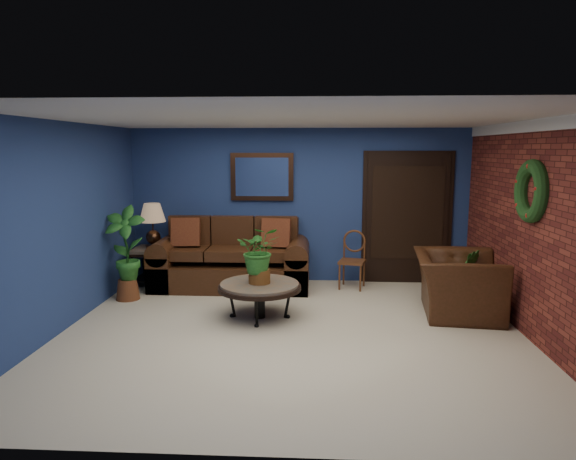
# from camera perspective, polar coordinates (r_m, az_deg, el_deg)

# --- Properties ---
(floor) EXTENTS (5.50, 5.50, 0.00)m
(floor) POSITION_cam_1_polar(r_m,az_deg,el_deg) (6.24, 0.41, -11.36)
(floor) COLOR beige
(floor) RESTS_ON ground
(wall_back) EXTENTS (5.50, 0.04, 2.50)m
(wall_back) POSITION_cam_1_polar(r_m,az_deg,el_deg) (8.39, 1.23, 2.72)
(wall_back) COLOR navy
(wall_back) RESTS_ON ground
(wall_left) EXTENTS (0.04, 5.00, 2.50)m
(wall_left) POSITION_cam_1_polar(r_m,az_deg,el_deg) (6.64, -24.01, 0.26)
(wall_left) COLOR navy
(wall_left) RESTS_ON ground
(wall_right_brick) EXTENTS (0.04, 5.00, 2.50)m
(wall_right_brick) POSITION_cam_1_polar(r_m,az_deg,el_deg) (6.41, 25.81, -0.15)
(wall_right_brick) COLOR maroon
(wall_right_brick) RESTS_ON ground
(ceiling) EXTENTS (5.50, 5.00, 0.02)m
(ceiling) POSITION_cam_1_polar(r_m,az_deg,el_deg) (5.85, 0.44, 12.24)
(ceiling) COLOR silver
(ceiling) RESTS_ON wall_back
(crown_molding) EXTENTS (0.03, 5.00, 0.14)m
(crown_molding) POSITION_cam_1_polar(r_m,az_deg,el_deg) (6.34, 26.29, 10.45)
(crown_molding) COLOR white
(crown_molding) RESTS_ON wall_right_brick
(wall_mirror) EXTENTS (1.02, 0.06, 0.77)m
(wall_mirror) POSITION_cam_1_polar(r_m,az_deg,el_deg) (8.36, -2.91, 5.92)
(wall_mirror) COLOR #3F2416
(wall_mirror) RESTS_ON wall_back
(closet_door) EXTENTS (1.44, 0.06, 2.18)m
(closet_door) POSITION_cam_1_polar(r_m,az_deg,el_deg) (8.51, 13.08, 1.22)
(closet_door) COLOR black
(closet_door) RESTS_ON wall_back
(wreath) EXTENTS (0.16, 0.72, 0.72)m
(wreath) POSITION_cam_1_polar(r_m,az_deg,el_deg) (6.38, 25.41, 3.92)
(wreath) COLOR black
(wreath) RESTS_ON wall_right_brick
(sofa) EXTENTS (2.44, 1.05, 1.10)m
(sofa) POSITION_cam_1_polar(r_m,az_deg,el_deg) (8.24, -6.20, -3.73)
(sofa) COLOR #401F12
(sofa) RESTS_ON ground
(coffee_table) EXTENTS (1.07, 1.07, 0.46)m
(coffee_table) POSITION_cam_1_polar(r_m,az_deg,el_deg) (6.66, -3.18, -6.38)
(coffee_table) COLOR #534E48
(coffee_table) RESTS_ON ground
(end_table) EXTENTS (0.67, 0.67, 0.61)m
(end_table) POSITION_cam_1_polar(r_m,az_deg,el_deg) (8.47, -14.66, -2.89)
(end_table) COLOR #534E48
(end_table) RESTS_ON ground
(table_lamp) EXTENTS (0.41, 0.41, 0.69)m
(table_lamp) POSITION_cam_1_polar(r_m,az_deg,el_deg) (8.37, -14.82, 1.05)
(table_lamp) COLOR #3F2416
(table_lamp) RESTS_ON end_table
(side_chair) EXTENTS (0.47, 0.47, 0.90)m
(side_chair) POSITION_cam_1_polar(r_m,az_deg,el_deg) (8.15, 7.23, -2.82)
(side_chair) COLOR #5C311A
(side_chair) RESTS_ON ground
(armchair) EXTENTS (1.21, 1.35, 0.80)m
(armchair) POSITION_cam_1_polar(r_m,az_deg,el_deg) (7.16, 18.29, -5.75)
(armchair) COLOR #401F12
(armchair) RESTS_ON ground
(coffee_plant) EXTENTS (0.59, 0.52, 0.74)m
(coffee_plant) POSITION_cam_1_polar(r_m,az_deg,el_deg) (6.55, -3.21, -2.47)
(coffee_plant) COLOR brown
(coffee_plant) RESTS_ON coffee_table
(floor_plant) EXTENTS (0.40, 0.34, 0.81)m
(floor_plant) POSITION_cam_1_polar(r_m,az_deg,el_deg) (7.51, 19.14, -4.96)
(floor_plant) COLOR brown
(floor_plant) RESTS_ON ground
(tall_plant) EXTENTS (0.63, 0.46, 1.37)m
(tall_plant) POSITION_cam_1_polar(r_m,az_deg,el_deg) (7.73, -17.57, -2.11)
(tall_plant) COLOR brown
(tall_plant) RESTS_ON ground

